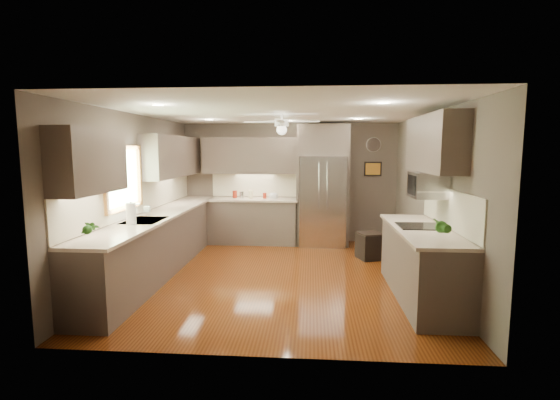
# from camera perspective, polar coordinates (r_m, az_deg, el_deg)

# --- Properties ---
(floor) EXTENTS (5.00, 5.00, 0.00)m
(floor) POSITION_cam_1_polar(r_m,az_deg,el_deg) (6.42, 0.03, -10.58)
(floor) COLOR #4A1E09
(floor) RESTS_ON ground
(ceiling) EXTENTS (5.00, 5.00, 0.00)m
(ceiling) POSITION_cam_1_polar(r_m,az_deg,el_deg) (6.14, 0.03, 12.23)
(ceiling) COLOR white
(ceiling) RESTS_ON ground
(wall_back) EXTENTS (4.50, 0.00, 4.50)m
(wall_back) POSITION_cam_1_polar(r_m,az_deg,el_deg) (8.64, 1.29, 2.46)
(wall_back) COLOR brown
(wall_back) RESTS_ON ground
(wall_front) EXTENTS (4.50, 0.00, 4.50)m
(wall_front) POSITION_cam_1_polar(r_m,az_deg,el_deg) (3.70, -2.92, -3.88)
(wall_front) COLOR brown
(wall_front) RESTS_ON ground
(wall_left) EXTENTS (0.00, 5.00, 5.00)m
(wall_left) POSITION_cam_1_polar(r_m,az_deg,el_deg) (6.72, -19.49, 0.70)
(wall_left) COLOR brown
(wall_left) RESTS_ON ground
(wall_right) EXTENTS (0.00, 5.00, 5.00)m
(wall_right) POSITION_cam_1_polar(r_m,az_deg,el_deg) (6.40, 20.57, 0.35)
(wall_right) COLOR brown
(wall_right) RESTS_ON ground
(canister_a) EXTENTS (0.11, 0.11, 0.15)m
(canister_a) POSITION_cam_1_polar(r_m,az_deg,el_deg) (8.55, -6.38, 0.82)
(canister_a) COLOR maroon
(canister_a) RESTS_ON back_run
(canister_b) EXTENTS (0.11, 0.11, 0.14)m
(canister_b) POSITION_cam_1_polar(r_m,az_deg,el_deg) (8.51, -5.38, 0.73)
(canister_b) COLOR silver
(canister_b) RESTS_ON back_run
(canister_c) EXTENTS (0.12, 0.12, 0.16)m
(canister_c) POSITION_cam_1_polar(r_m,az_deg,el_deg) (8.46, -4.13, 0.85)
(canister_c) COLOR beige
(canister_c) RESTS_ON back_run
(canister_d) EXTENTS (0.09, 0.09, 0.12)m
(canister_d) POSITION_cam_1_polar(r_m,az_deg,el_deg) (8.41, -2.16, 0.62)
(canister_d) COLOR maroon
(canister_d) RESTS_ON back_run
(soap_bottle) EXTENTS (0.10, 0.10, 0.19)m
(soap_bottle) POSITION_cam_1_polar(r_m,az_deg,el_deg) (6.63, -18.10, -1.19)
(soap_bottle) COLOR white
(soap_bottle) RESTS_ON left_run
(potted_plant_left) EXTENTS (0.19, 0.15, 0.32)m
(potted_plant_left) POSITION_cam_1_polar(r_m,az_deg,el_deg) (4.91, -25.45, -3.59)
(potted_plant_left) COLOR #255A19
(potted_plant_left) RESTS_ON left_run
(potted_plant_right) EXTENTS (0.21, 0.18, 0.32)m
(potted_plant_right) POSITION_cam_1_polar(r_m,az_deg,el_deg) (4.89, 21.66, -3.46)
(potted_plant_right) COLOR #255A19
(potted_plant_right) RESTS_ON right_run
(bowl) EXTENTS (0.22, 0.22, 0.05)m
(bowl) POSITION_cam_1_polar(r_m,az_deg,el_deg) (8.40, -0.95, 0.36)
(bowl) COLOR beige
(bowl) RESTS_ON back_run
(left_run) EXTENTS (0.65, 4.70, 1.45)m
(left_run) POSITION_cam_1_polar(r_m,az_deg,el_deg) (6.86, -16.45, -5.54)
(left_run) COLOR #4D4038
(left_run) RESTS_ON ground
(back_run) EXTENTS (1.85, 0.65, 1.45)m
(back_run) POSITION_cam_1_polar(r_m,az_deg,el_deg) (8.52, -3.71, -2.82)
(back_run) COLOR #4D4038
(back_run) RESTS_ON ground
(uppers) EXTENTS (4.50, 4.70, 0.95)m
(uppers) POSITION_cam_1_polar(r_m,az_deg,el_deg) (6.92, -5.69, 6.41)
(uppers) COLOR #4D4038
(uppers) RESTS_ON wall_left
(window) EXTENTS (0.05, 1.12, 0.92)m
(window) POSITION_cam_1_polar(r_m,az_deg,el_deg) (6.22, -21.21, 2.92)
(window) COLOR #BFF2B2
(window) RESTS_ON wall_left
(sink) EXTENTS (0.50, 0.70, 0.32)m
(sink) POSITION_cam_1_polar(r_m,az_deg,el_deg) (6.18, -18.52, -3.00)
(sink) COLOR silver
(sink) RESTS_ON left_run
(refrigerator) EXTENTS (1.06, 0.75, 2.45)m
(refrigerator) POSITION_cam_1_polar(r_m,az_deg,el_deg) (8.30, 6.00, 1.80)
(refrigerator) COLOR silver
(refrigerator) RESTS_ON ground
(right_run) EXTENTS (0.70, 2.20, 1.45)m
(right_run) POSITION_cam_1_polar(r_m,az_deg,el_deg) (5.69, 19.34, -8.25)
(right_run) COLOR #4D4038
(right_run) RESTS_ON ground
(microwave) EXTENTS (0.43, 0.55, 0.34)m
(microwave) POSITION_cam_1_polar(r_m,az_deg,el_deg) (5.79, 20.04, 1.99)
(microwave) COLOR silver
(microwave) RESTS_ON wall_right
(ceiling_fan) EXTENTS (1.18, 1.18, 0.32)m
(ceiling_fan) POSITION_cam_1_polar(r_m,az_deg,el_deg) (6.43, 0.24, 10.50)
(ceiling_fan) COLOR white
(ceiling_fan) RESTS_ON ceiling
(recessed_lights) EXTENTS (2.84, 3.14, 0.01)m
(recessed_lights) POSITION_cam_1_polar(r_m,az_deg,el_deg) (6.54, -0.05, 11.86)
(recessed_lights) COLOR white
(recessed_lights) RESTS_ON ceiling
(wall_clock) EXTENTS (0.30, 0.03, 0.30)m
(wall_clock) POSITION_cam_1_polar(r_m,az_deg,el_deg) (8.68, 13.02, 7.59)
(wall_clock) COLOR white
(wall_clock) RESTS_ON wall_back
(framed_print) EXTENTS (0.36, 0.03, 0.30)m
(framed_print) POSITION_cam_1_polar(r_m,az_deg,el_deg) (8.68, 12.93, 4.29)
(framed_print) COLOR black
(framed_print) RESTS_ON wall_back
(stool) EXTENTS (0.52, 0.52, 0.48)m
(stool) POSITION_cam_1_polar(r_m,az_deg,el_deg) (7.49, 12.56, -6.29)
(stool) COLOR black
(stool) RESTS_ON ground
(paper_towel) EXTENTS (0.13, 0.13, 0.33)m
(paper_towel) POSITION_cam_1_polar(r_m,az_deg,el_deg) (5.87, -20.22, -1.88)
(paper_towel) COLOR white
(paper_towel) RESTS_ON left_run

